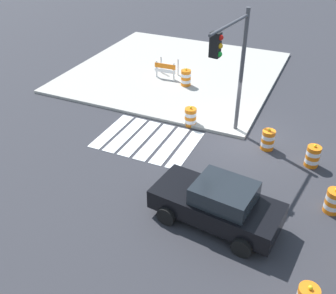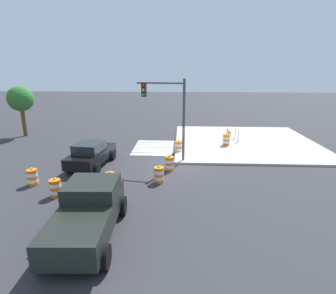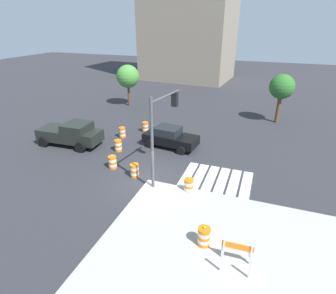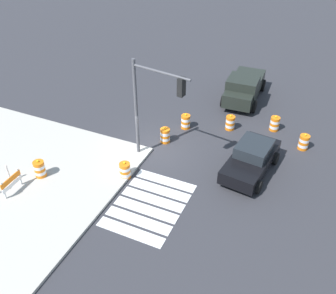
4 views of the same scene
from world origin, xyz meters
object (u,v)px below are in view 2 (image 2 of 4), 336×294
object	(u,v)px
traffic_barrel_crosswalk_end	(33,177)
traffic_barrel_median_far	(55,188)
traffic_barrel_lane_center	(110,181)
construction_barricade	(230,134)
traffic_barrel_near_corner	(178,147)
traffic_barrel_median_near	(169,163)
pickup_truck	(90,210)
traffic_light_pole	(167,105)
sports_car	(91,154)
street_tree_streetside_near	(21,99)
traffic_barrel_on_sidewalk	(226,140)
traffic_barrel_far_curb	(159,175)

from	to	relation	value
traffic_barrel_crosswalk_end	traffic_barrel_median_far	world-z (taller)	same
traffic_barrel_lane_center	construction_barricade	distance (m)	12.95
traffic_barrel_near_corner	traffic_barrel_median_near	distance (m)	3.84
traffic_barrel_median_near	traffic_barrel_lane_center	bearing A→B (deg)	133.65
pickup_truck	traffic_light_pole	world-z (taller)	traffic_light_pole
traffic_barrel_median_near	traffic_barrel_near_corner	bearing A→B (deg)	-7.82
traffic_barrel_crosswalk_end	traffic_light_pole	size ratio (longest dim) A/B	0.19
traffic_barrel_near_corner	traffic_barrel_crosswalk_end	xyz separation A→B (m)	(-6.45, 8.03, 0.00)
traffic_barrel_near_corner	traffic_barrel_median_far	world-z (taller)	same
sports_car	traffic_light_pole	size ratio (longest dim) A/B	0.82
sports_car	traffic_barrel_median_far	distance (m)	4.57
traffic_barrel_crosswalk_end	traffic_light_pole	xyz separation A→B (m)	(4.48, -7.27, 3.46)
construction_barricade	street_tree_streetside_near	world-z (taller)	street_tree_streetside_near
traffic_barrel_on_sidewalk	street_tree_streetside_near	xyz separation A→B (m)	(2.93, 18.81, 2.90)
traffic_barrel_crosswalk_end	traffic_barrel_lane_center	bearing A→B (deg)	-93.76
pickup_truck	traffic_light_pole	distance (m)	9.62
traffic_light_pole	traffic_barrel_near_corner	bearing A→B (deg)	-21.28
traffic_barrel_near_corner	traffic_barrel_crosswalk_end	bearing A→B (deg)	128.76
construction_barricade	street_tree_streetside_near	size ratio (longest dim) A/B	0.27
traffic_barrel_near_corner	traffic_barrel_median_far	size ratio (longest dim) A/B	1.00
traffic_barrel_on_sidewalk	traffic_light_pole	bearing A→B (deg)	128.92
pickup_truck	traffic_barrel_near_corner	bearing A→B (deg)	-17.21
traffic_light_pole	traffic_barrel_lane_center	bearing A→B (deg)	149.32
traffic_barrel_median_far	traffic_barrel_lane_center	size ratio (longest dim) A/B	1.00
street_tree_streetside_near	construction_barricade	bearing A→B (deg)	-94.22
street_tree_streetside_near	pickup_truck	bearing A→B (deg)	-143.40
traffic_barrel_crosswalk_end	traffic_barrel_far_curb	xyz separation A→B (m)	(0.71, -7.00, 0.00)
traffic_barrel_near_corner	traffic_barrel_far_curb	distance (m)	5.83
traffic_barrel_near_corner	traffic_barrel_crosswalk_end	distance (m)	10.30
traffic_barrel_crosswalk_end	construction_barricade	world-z (taller)	construction_barricade
traffic_barrel_median_near	traffic_barrel_on_sidewalk	xyz separation A→B (m)	(5.64, -4.47, 0.15)
sports_car	traffic_barrel_crosswalk_end	size ratio (longest dim) A/B	4.40
traffic_barrel_crosswalk_end	pickup_truck	bearing A→B (deg)	-132.50
street_tree_streetside_near	traffic_light_pole	bearing A→B (deg)	-115.55
traffic_barrel_near_corner	traffic_barrel_far_curb	bearing A→B (deg)	169.77
traffic_barrel_far_curb	traffic_barrel_lane_center	world-z (taller)	same
traffic_light_pole	street_tree_streetside_near	distance (m)	15.63
traffic_barrel_median_near	traffic_light_pole	size ratio (longest dim) A/B	0.19
pickup_truck	traffic_barrel_median_far	world-z (taller)	pickup_truck
traffic_barrel_lane_center	traffic_barrel_on_sidewalk	world-z (taller)	traffic_barrel_on_sidewalk
traffic_barrel_on_sidewalk	traffic_barrel_median_near	bearing A→B (deg)	141.63
traffic_barrel_median_near	traffic_barrel_median_far	distance (m)	6.86
sports_car	traffic_barrel_lane_center	xyz separation A→B (m)	(-3.51, -2.15, -0.36)
traffic_barrel_crosswalk_end	traffic_light_pole	world-z (taller)	traffic_light_pole
traffic_barrel_crosswalk_end	traffic_barrel_median_far	bearing A→B (deg)	-124.64
sports_car	traffic_barrel_on_sidewalk	world-z (taller)	sports_car
pickup_truck	traffic_barrel_median_near	distance (m)	7.51
traffic_light_pole	construction_barricade	bearing A→B (deg)	-44.95
sports_car	traffic_light_pole	xyz separation A→B (m)	(1.26, -4.99, 3.10)
traffic_barrel_lane_center	street_tree_streetside_near	bearing A→B (deg)	44.38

